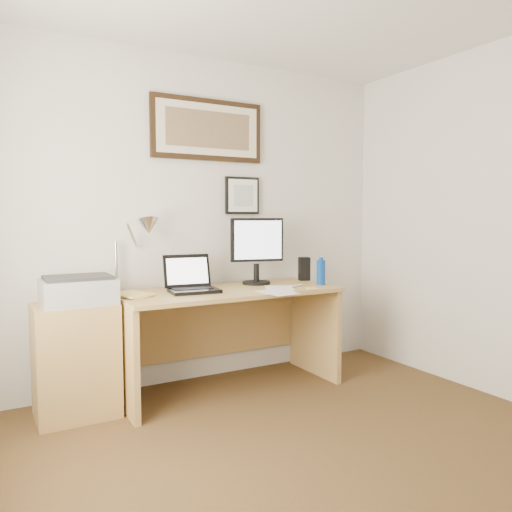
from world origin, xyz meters
TOP-DOWN VIEW (x-y plane):
  - floor at (0.00, 0.00)m, footprint 4.00×4.00m
  - wall_back at (0.00, 2.00)m, footprint 3.50×0.02m
  - side_cabinet at (-0.92, 1.68)m, footprint 0.50×0.40m
  - water_bottle at (0.89, 1.49)m, footprint 0.07×0.07m
  - bottle_cap at (0.89, 1.49)m, footprint 0.03×0.03m
  - speaker at (0.93, 1.77)m, footprint 0.10×0.10m
  - paper_sheet_a at (0.39, 1.32)m, footprint 0.22×0.30m
  - paper_sheet_b at (0.49, 1.48)m, footprint 0.31×0.35m
  - sticky_pad at (0.69, 1.33)m, footprint 0.09×0.09m
  - marker_pen at (0.65, 1.49)m, footprint 0.14×0.06m
  - book at (-0.65, 1.63)m, footprint 0.28×0.32m
  - desk at (0.15, 1.72)m, footprint 1.60×0.70m
  - laptop at (-0.12, 1.67)m, footprint 0.37×0.33m
  - lcd_monitor at (0.47, 1.77)m, footprint 0.42×0.22m
  - printer at (-0.90, 1.65)m, footprint 0.44×0.34m
  - desk_lamp at (-0.41, 1.81)m, footprint 0.29×0.27m
  - picture_large at (0.15, 1.97)m, footprint 0.92×0.04m
  - picture_small at (0.45, 1.97)m, footprint 0.30×0.03m

SIDE VIEW (x-z plane):
  - floor at x=0.00m, z-range 0.00..0.00m
  - side_cabinet at x=-0.92m, z-range 0.00..0.73m
  - desk at x=0.15m, z-range 0.14..0.89m
  - paper_sheet_a at x=0.39m, z-range 0.75..0.75m
  - paper_sheet_b at x=0.49m, z-range 0.75..0.75m
  - sticky_pad at x=0.69m, z-range 0.75..0.76m
  - marker_pen at x=0.65m, z-range 0.75..0.77m
  - book at x=-0.65m, z-range 0.75..0.77m
  - laptop at x=-0.12m, z-range 0.68..0.94m
  - printer at x=-0.90m, z-range 0.73..0.91m
  - speaker at x=0.93m, z-range 0.75..0.94m
  - water_bottle at x=0.89m, z-range 0.75..0.94m
  - bottle_cap at x=0.89m, z-range 0.94..0.96m
  - lcd_monitor at x=0.47m, z-range 0.78..1.30m
  - desk_lamp at x=-0.41m, z-range 0.92..1.45m
  - wall_back at x=0.00m, z-range 0.00..2.50m
  - picture_small at x=0.45m, z-range 1.30..1.60m
  - picture_large at x=0.15m, z-range 1.72..2.19m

